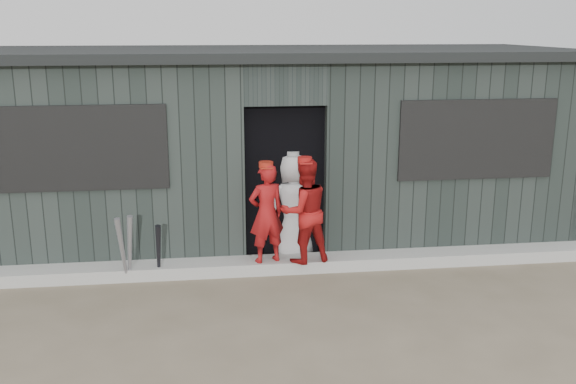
{
  "coord_description": "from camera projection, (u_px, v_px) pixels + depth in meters",
  "views": [
    {
      "loc": [
        -0.93,
        -5.55,
        2.93
      ],
      "look_at": [
        0.0,
        1.8,
        1.0
      ],
      "focal_mm": 40.0,
      "sensor_mm": 36.0,
      "label": 1
    }
  ],
  "objects": [
    {
      "name": "curb",
      "position": [
        288.0,
        264.0,
        7.9
      ],
      "size": [
        8.0,
        0.36,
        0.15
      ],
      "primitive_type": "cube",
      "color": "#A2A29D",
      "rests_on": "ground"
    },
    {
      "name": "ground",
      "position": [
        311.0,
        339.0,
        6.17
      ],
      "size": [
        80.0,
        80.0,
        0.0
      ],
      "primitive_type": "plane",
      "color": "brown",
      "rests_on": "ground"
    },
    {
      "name": "bat_mid",
      "position": [
        122.0,
        251.0,
        7.35
      ],
      "size": [
        0.12,
        0.3,
        0.85
      ],
      "primitive_type": "cone",
      "rotation": [
        0.26,
        0.0,
        -0.18
      ],
      "color": "gray",
      "rests_on": "ground"
    },
    {
      "name": "bat_left",
      "position": [
        130.0,
        249.0,
        7.41
      ],
      "size": [
        0.16,
        0.25,
        0.85
      ],
      "primitive_type": "cone",
      "rotation": [
        0.21,
        0.0,
        0.4
      ],
      "color": "#95959D",
      "rests_on": "ground"
    },
    {
      "name": "bat_right",
      "position": [
        159.0,
        252.0,
        7.52
      ],
      "size": [
        0.11,
        0.21,
        0.7
      ],
      "primitive_type": "cone",
      "rotation": [
        0.2,
        0.0,
        0.22
      ],
      "color": "black",
      "rests_on": "ground"
    },
    {
      "name": "player_red_left",
      "position": [
        266.0,
        213.0,
        7.64
      ],
      "size": [
        0.51,
        0.41,
        1.21
      ],
      "primitive_type": "imported",
      "rotation": [
        0.0,
        0.0,
        3.45
      ],
      "color": "maroon",
      "rests_on": "curb"
    },
    {
      "name": "player_grey_back",
      "position": [
        293.0,
        207.0,
        8.11
      ],
      "size": [
        0.81,
        0.69,
        1.4
      ],
      "primitive_type": "imported",
      "rotation": [
        0.0,
        0.0,
        3.57
      ],
      "color": "#BBBBBB",
      "rests_on": "ground"
    },
    {
      "name": "player_red_right",
      "position": [
        304.0,
        211.0,
        7.64
      ],
      "size": [
        0.71,
        0.62,
        1.26
      ],
      "primitive_type": "imported",
      "rotation": [
        0.0,
        0.0,
        3.39
      ],
      "color": "maroon",
      "rests_on": "curb"
    },
    {
      "name": "dugout",
      "position": [
        273.0,
        143.0,
        9.21
      ],
      "size": [
        8.3,
        3.3,
        2.62
      ],
      "color": "black",
      "rests_on": "ground"
    }
  ]
}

